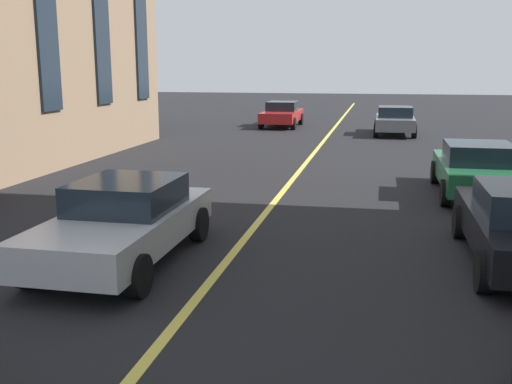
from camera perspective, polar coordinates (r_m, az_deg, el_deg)
lane_centre_line at (r=15.55m, az=2.48°, el=-0.09°), size 80.00×0.16×0.01m
car_red_mid at (r=32.98m, az=2.50°, el=7.50°), size 4.40×1.95×1.37m
car_green_near at (r=16.12m, az=20.41°, el=2.12°), size 4.40×1.95×1.37m
car_grey_parked_b at (r=29.82m, az=13.18°, el=6.73°), size 4.40×1.95×1.37m
car_silver_oncoming at (r=10.25m, az=-12.52°, el=-2.68°), size 4.40×1.95×1.37m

